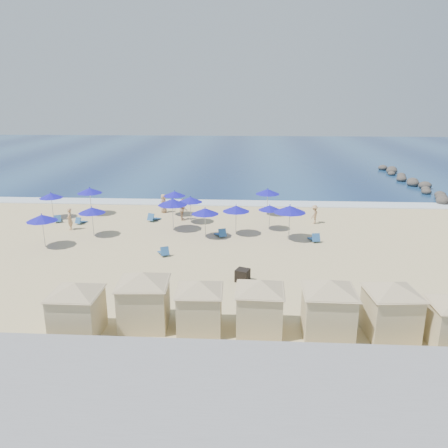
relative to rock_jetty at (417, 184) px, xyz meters
The scene contains 34 objects.
ground 34.59m from the rock_jetty, 133.95° to the right, with size 160.00×160.00×0.00m, color #D6BF88.
ocean 38.50m from the rock_jetty, 128.58° to the left, with size 160.00×80.00×0.06m, color navy.
surf_line 25.79m from the rock_jetty, 158.61° to the right, with size 160.00×2.50×0.08m, color white.
seawall 45.29m from the rock_jetty, 122.01° to the right, with size 160.00×6.10×1.22m.
rock_jetty is the anchor object (origin of this frame).
trash_bin 34.90m from the rock_jetty, 125.04° to the right, with size 0.72×0.72×0.72m, color black.
cabana_0 44.29m from the rock_jetty, 127.98° to the right, with size 4.39×4.39×2.75m.
cabana_1 41.86m from the rock_jetty, 125.81° to the right, with size 4.65×4.65×2.93m.
cabana_2 40.58m from the rock_jetty, 122.65° to the right, with size 4.23×4.23×2.66m.
cabana_3 39.13m from the rock_jetty, 119.36° to the right, with size 4.37×4.37×2.74m.
cabana_4 37.94m from the rock_jetty, 115.26° to the right, with size 4.65×4.65×2.92m.
cabana_5 36.73m from the rock_jetty, 111.45° to the right, with size 4.50×4.50×2.84m.
umbrella_0 40.22m from the rock_jetty, 156.94° to the right, with size 2.04×2.04×2.33m.
umbrella_1 41.43m from the rock_jetty, 145.68° to the right, with size 2.16×2.16×2.45m.
umbrella_2 36.98m from the rock_jetty, 157.10° to the right, with size 2.24×2.24×2.54m.
umbrella_3 37.77m from the rock_jetty, 146.93° to the right, with size 2.05×2.05×2.33m.
umbrella_4 29.99m from the rock_jetty, 151.85° to the right, with size 1.99×1.99×2.27m.
umbrella_5 31.95m from the rock_jetty, 143.88° to the right, with size 2.35×2.35×2.67m.
umbrella_6 30.87m from the rock_jetty, 138.28° to the right, with size 2.09×2.09×2.37m.
umbrella_7 29.72m from the rock_jetty, 146.16° to the right, with size 2.03×2.03×2.32m.
umbrella_8 28.60m from the rock_jetty, 136.53° to the right, with size 2.10×2.10×2.39m.
umbrella_9 22.67m from the rock_jetty, 143.19° to the right, with size 2.17×2.17×2.47m.
umbrella_10 25.66m from the rock_jetty, 134.92° to the right, with size 1.83×1.83×2.08m.
umbrella_11 26.71m from the rock_jetty, 128.94° to the right, with size 2.39×2.39×2.72m.
beach_chair_0 39.82m from the rock_jetty, 154.72° to the right, with size 0.93×1.33×0.67m.
beach_chair_1 38.09m from the rock_jetty, 152.80° to the right, with size 0.82×1.22×0.62m.
beach_chair_2 32.30m from the rock_jetty, 149.93° to the right, with size 1.09×1.46×0.73m.
beach_chair_3 35.34m from the rock_jetty, 136.00° to the right, with size 1.03×1.36×0.69m.
beach_chair_4 29.81m from the rock_jetty, 137.13° to the right, with size 1.07×1.43×0.72m.
beach_chair_5 25.73m from the rock_jetty, 125.32° to the right, with size 0.81×1.38×0.71m.
beachgoer_0 39.06m from the rock_jetty, 150.66° to the right, with size 0.64×0.42×1.75m, color tan.
beachgoer_1 29.82m from the rock_jetty, 148.53° to the right, with size 0.89×0.70×1.84m, color tan.
beachgoer_2 21.50m from the rock_jetty, 131.46° to the right, with size 1.01×0.58×1.57m, color tan.
beachgoer_3 30.62m from the rock_jetty, 154.33° to the right, with size 0.84×0.54×1.71m, color tan.
Camera 1 is at (4.28, -27.02, 10.22)m, focal length 35.00 mm.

